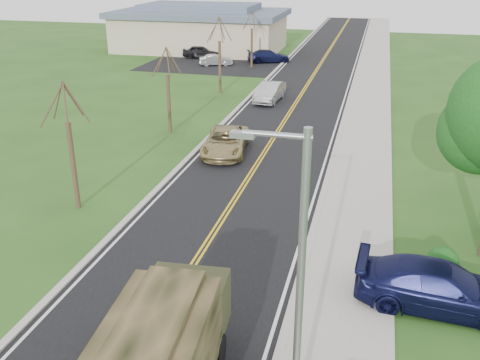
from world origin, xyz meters
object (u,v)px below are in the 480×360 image
(military_truck, at_px, (159,359))
(pickup_navy, at_px, (440,287))
(suv_champagne, at_px, (225,141))
(sedan_silver, at_px, (270,92))

(military_truck, relative_size, pickup_navy, 1.24)
(suv_champagne, distance_m, sedan_silver, 13.03)
(pickup_navy, bearing_deg, military_truck, 136.35)
(sedan_silver, xyz_separation_m, pickup_navy, (11.10, -26.18, 0.04))
(suv_champagne, bearing_deg, pickup_navy, -56.96)
(sedan_silver, bearing_deg, suv_champagne, -86.31)
(suv_champagne, bearing_deg, military_truck, -86.09)
(military_truck, bearing_deg, sedan_silver, 91.95)
(military_truck, relative_size, sedan_silver, 1.48)
(military_truck, height_order, sedan_silver, military_truck)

